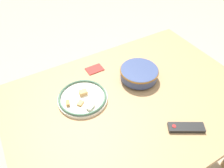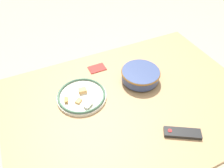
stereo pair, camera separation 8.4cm
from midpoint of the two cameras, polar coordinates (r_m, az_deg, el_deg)
The scene contains 6 objects.
ground_plane at distance 1.92m, azimuth 4.85°, elevation -19.15°, with size 8.00×8.00×0.00m, color #B7A88E.
dining_table at distance 1.36m, azimuth 6.52°, elevation -6.39°, with size 1.45×1.04×0.74m.
noodle_bowl at distance 1.40m, azimuth 9.15°, elevation 2.33°, with size 0.25×0.25×0.08m.
food_plate at distance 1.30m, azimuth -6.12°, elevation -3.14°, with size 0.29×0.29×0.04m.
tv_remote at distance 1.21m, azimuth 19.84°, elevation -12.00°, with size 0.19×0.14×0.02m.
folded_napkin at distance 1.50m, azimuth -2.33°, elevation 4.08°, with size 0.11×0.08×0.01m.
Camera 2 is at (0.46, 0.73, 1.71)m, focal length 35.00 mm.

